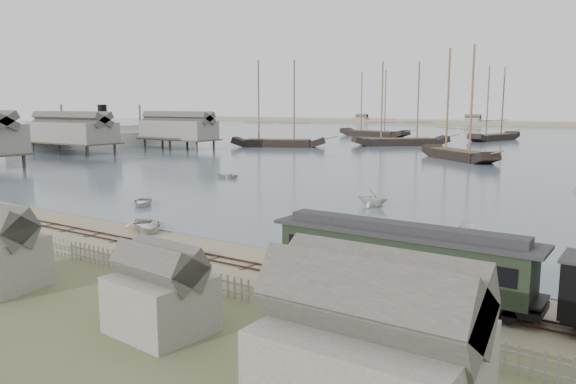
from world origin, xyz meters
The scene contains 18 objects.
ground centered at (0.00, 0.00, 0.00)m, with size 600.00×600.00×0.00m, color gray.
rail_track centered at (0.00, -2.00, 0.04)m, with size 120.00×1.80×0.16m.
picket_fence_west centered at (-6.50, -7.00, 0.00)m, with size 19.00×0.10×1.20m, color slate, non-canonical shape.
picket_fence_east centered at (12.50, -7.50, 0.00)m, with size 15.00×0.10×1.20m, color slate, non-canonical shape.
shed_mid centered at (2.00, -12.00, 0.00)m, with size 4.00×3.50×3.60m, color slate, non-canonical shape.
western_wharf centered at (-76.00, 40.00, 4.06)m, with size 36.00×56.00×8.00m, color slate, non-canonical shape.
passenger_coach centered at (8.80, -2.00, 2.14)m, with size 13.91×2.68×3.38m.
beached_dinghy centered at (-13.72, 1.27, 0.45)m, with size 4.39×3.14×0.91m, color beige.
steamship centered at (-89.00, 55.83, 4.93)m, with size 44.51×7.42×9.74m, color beige, non-canonical shape.
rowboat_0 centered at (-22.39, 8.52, 0.43)m, with size 3.61×2.58×0.75m, color beige.
rowboat_1 centered at (-3.58, 20.71, 0.89)m, with size 3.17×2.73×1.67m, color beige.
rowboat_2 centered at (8.11, 11.46, 0.67)m, with size 3.18×1.20×1.23m, color beige.
rowboat_6 centered at (-29.34, 29.20, 0.41)m, with size 3.35×2.39×0.69m, color beige.
schooner_0 centered at (-55.56, 78.74, 10.06)m, with size 21.63×4.99×20.00m, color black, non-canonical shape.
schooner_1 centered at (-33.58, 98.69, 10.06)m, with size 23.22×5.36×20.00m, color black, non-canonical shape.
schooner_2 centered at (-11.20, 71.52, 10.06)m, with size 19.32×4.46×20.00m, color black, non-canonical shape.
schooner_6 centered at (-55.64, 129.92, 10.06)m, with size 24.22×5.59×20.00m, color black, non-canonical shape.
schooner_7 centered at (-19.84, 130.77, 10.06)m, with size 20.89×4.82×20.00m, color black, non-canonical shape.
Camera 1 is at (19.63, -28.19, 9.84)m, focal length 35.00 mm.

